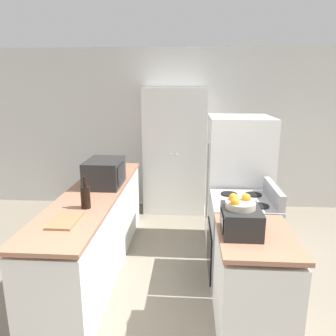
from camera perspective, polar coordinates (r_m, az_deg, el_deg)
The scene contains 11 objects.
wall_back at distance 5.48m, azimuth 1.14°, elevation 6.70°, with size 7.00×0.06×2.60m.
counter_left at distance 3.83m, azimuth -12.57°, elevation -10.60°, with size 0.60×2.71×0.89m.
counter_right at distance 2.91m, azimuth 14.58°, elevation -19.31°, with size 0.60×0.82×0.89m.
pantry_cabinet at distance 5.23m, azimuth 1.16°, elevation 2.93°, with size 0.97×0.52×1.99m.
stove at distance 3.57m, azimuth 12.65°, elevation -12.11°, with size 0.66×0.70×1.05m.
refrigerator at distance 4.17m, azimuth 11.98°, elevation -2.65°, with size 0.76×0.80×1.66m.
microwave at distance 3.82m, azimuth -10.98°, elevation -0.82°, with size 0.40×0.52×0.30m.
wine_bottle at distance 3.17m, azimuth -14.18°, elevation -4.82°, with size 0.09×0.09×0.31m.
toaster_oven at distance 2.64m, azimuth 12.57°, elevation -8.96°, with size 0.30×0.37×0.21m.
fruit_bowl at distance 2.60m, azimuth 12.40°, elevation -6.02°, with size 0.23×0.23×0.10m.
cutting_board at distance 2.95m, azimuth -17.46°, elevation -8.71°, with size 0.22×0.37×0.02m.
Camera 1 is at (0.26, -1.87, 2.02)m, focal length 35.00 mm.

